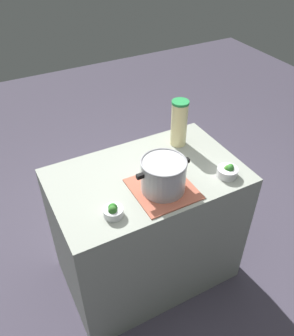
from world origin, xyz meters
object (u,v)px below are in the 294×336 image
Objects in this scene: cooking_pot at (163,175)px; broccoli_bowl_center at (113,211)px; lemonade_pitcher at (179,123)px; broccoli_bowl_front at (228,171)px.

cooking_pot is 3.05× the size of broccoli_bowl_center.
lemonade_pitcher is at bearing -132.11° from cooking_pot.
broccoli_bowl_front is at bearing 100.80° from lemonade_pitcher.
lemonade_pitcher is (-0.32, -0.35, 0.05)m from cooking_pot.
lemonade_pitcher reaches higher than broccoli_bowl_center.
broccoli_bowl_center is at bearing 9.39° from cooking_pot.
broccoli_bowl_front is 0.73m from broccoli_bowl_center.
lemonade_pitcher is 0.45m from broccoli_bowl_front.
cooking_pot is 2.65× the size of broccoli_bowl_front.
broccoli_bowl_front is at bearing 178.60° from broccoli_bowl_center.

